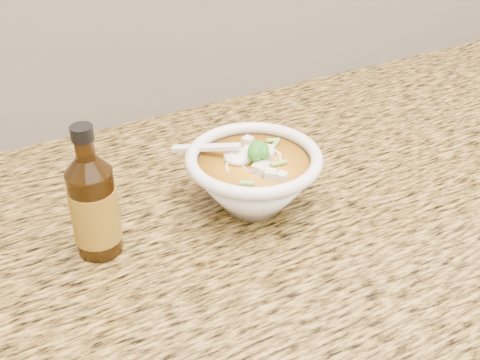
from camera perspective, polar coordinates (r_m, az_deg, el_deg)
name	(u,v)px	position (r m, az deg, el deg)	size (l,w,h in m)	color
counter_slab	(337,192)	(0.87, 9.22, -1.15)	(4.00, 0.68, 0.04)	#A17D3B
soup_bowl	(254,178)	(0.77, 1.29, 0.15)	(0.17, 0.17, 0.10)	white
hot_sauce_bottle	(94,207)	(0.71, -13.67, -2.46)	(0.07, 0.07, 0.17)	#351D07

